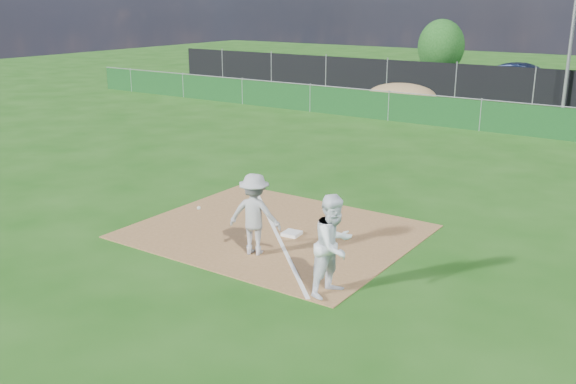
% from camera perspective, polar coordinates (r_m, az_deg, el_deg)
% --- Properties ---
extents(ground, '(90.00, 90.00, 0.00)m').
position_cam_1_polar(ground, '(22.16, 12.53, 3.23)').
color(ground, '#194C10').
rests_on(ground, ground).
extents(infield_dirt, '(6.00, 5.00, 0.02)m').
position_cam_1_polar(infield_dirt, '(14.52, -1.15, -3.51)').
color(infield_dirt, olive).
rests_on(infield_dirt, ground).
extents(foul_line, '(5.01, 5.01, 0.01)m').
position_cam_1_polar(foul_line, '(14.52, -1.15, -3.46)').
color(foul_line, white).
rests_on(foul_line, infield_dirt).
extents(green_fence, '(44.00, 0.05, 1.20)m').
position_cam_1_polar(green_fence, '(26.67, 16.73, 6.49)').
color(green_fence, '#103D16').
rests_on(green_fence, ground).
extents(dirt_mound, '(3.38, 2.60, 1.17)m').
position_cam_1_polar(dirt_mound, '(31.67, 10.08, 8.45)').
color(dirt_mound, olive).
rests_on(dirt_mound, ground).
extents(black_fence, '(46.00, 0.04, 1.80)m').
position_cam_1_polar(black_fence, '(34.26, 21.03, 8.75)').
color(black_fence, black).
rests_on(black_fence, ground).
extents(parking_lot, '(46.00, 9.00, 0.01)m').
position_cam_1_polar(parking_lot, '(39.21, 22.70, 8.13)').
color(parking_lot, black).
rests_on(parking_lot, ground).
extents(light_pole, '(0.16, 0.16, 8.00)m').
position_cam_1_polar(light_pole, '(33.41, 24.03, 13.61)').
color(light_pole, slate).
rests_on(light_pole, ground).
extents(first_base, '(0.40, 0.40, 0.08)m').
position_cam_1_polar(first_base, '(14.25, 0.34, -3.71)').
color(first_base, white).
rests_on(first_base, infield_dirt).
extents(play_at_first, '(1.95, 0.93, 1.69)m').
position_cam_1_polar(play_at_first, '(13.01, -2.99, -1.99)').
color(play_at_first, '#B2B2B4').
rests_on(play_at_first, infield_dirt).
extents(runner, '(0.82, 0.99, 1.85)m').
position_cam_1_polar(runner, '(11.26, 4.10, -4.74)').
color(runner, white).
rests_on(runner, ground).
extents(car_left, '(4.13, 1.97, 1.36)m').
position_cam_1_polar(car_left, '(41.44, 11.95, 10.42)').
color(car_left, '#B2B5BA').
rests_on(car_left, parking_lot).
extents(car_mid, '(4.93, 1.84, 1.61)m').
position_cam_1_polar(car_mid, '(38.18, 20.22, 9.43)').
color(car_mid, black).
rests_on(car_mid, parking_lot).
extents(tree_left, '(3.16, 3.16, 3.75)m').
position_cam_1_polar(tree_left, '(46.15, 13.45, 12.49)').
color(tree_left, '#382316').
rests_on(tree_left, ground).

